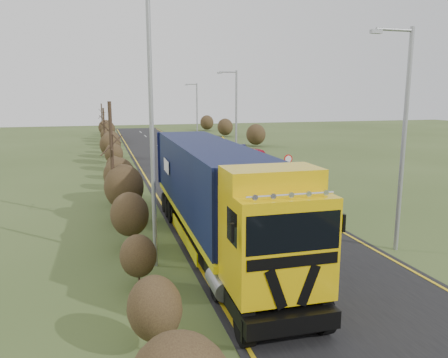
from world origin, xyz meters
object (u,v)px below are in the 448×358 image
car_red_hatchback (253,156)px  streetlight_near (402,132)px  car_blue_sedan (239,151)px  lorry (215,190)px  speed_sign (288,164)px

car_red_hatchback → streetlight_near: (-2.37, -23.83, 4.14)m
car_red_hatchback → car_blue_sedan: 4.56m
car_blue_sedan → streetlight_near: streetlight_near is taller
car_red_hatchback → lorry: bearing=62.1°
car_red_hatchback → streetlight_near: 24.30m
speed_sign → streetlight_near: bearing=-94.8°
lorry → streetlight_near: streetlight_near is taller
car_red_hatchback → streetlight_near: size_ratio=0.50×
speed_sign → lorry: bearing=-126.9°
car_blue_sedan → streetlight_near: 28.80m
lorry → car_red_hatchback: 23.68m
car_red_hatchback → car_blue_sedan: bearing=-94.7°
car_red_hatchback → speed_sign: bearing=79.0°
car_blue_sedan → speed_sign: (-1.31, -15.24, 0.90)m
lorry → speed_sign: 13.72m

